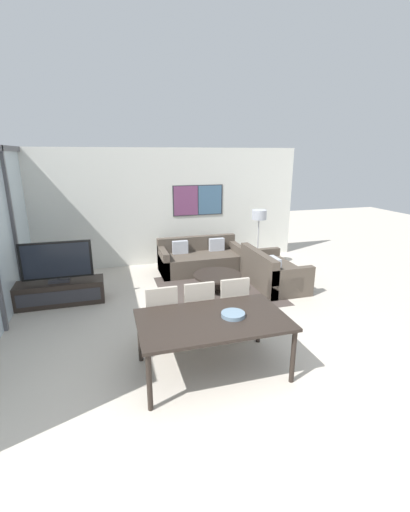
% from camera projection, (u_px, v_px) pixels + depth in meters
% --- Properties ---
extents(ground_plane, '(24.00, 24.00, 0.00)m').
position_uv_depth(ground_plane, '(252.00, 415.00, 3.61)').
color(ground_plane, beige).
extents(wall_back, '(6.99, 0.09, 2.80)m').
position_uv_depth(wall_back, '(163.00, 207.00, 8.32)').
color(wall_back, silver).
rests_on(wall_back, ground_plane).
extents(area_rug, '(2.27, 2.17, 0.01)m').
position_uv_depth(area_rug, '(217.00, 290.00, 6.93)').
color(area_rug, '#473D38').
rests_on(area_rug, ground_plane).
extents(tv_console, '(1.53, 0.49, 0.42)m').
position_uv_depth(tv_console, '(61.00, 292.00, 6.27)').
color(tv_console, black).
rests_on(tv_console, ground_plane).
extents(television, '(1.21, 0.20, 0.75)m').
position_uv_depth(television, '(57.00, 262.00, 6.11)').
color(television, '#2D2D33').
rests_on(television, tv_console).
extents(sofa_main, '(1.91, 0.91, 0.76)m').
position_uv_depth(sofa_main, '(200.00, 260.00, 8.05)').
color(sofa_main, '#51473D').
rests_on(sofa_main, ground_plane).
extents(sofa_side, '(0.91, 1.53, 0.76)m').
position_uv_depth(sofa_side, '(271.00, 273.00, 7.12)').
color(sofa_side, '#51473D').
rests_on(sofa_side, ground_plane).
extents(coffee_table, '(0.95, 0.95, 0.35)m').
position_uv_depth(coffee_table, '(217.00, 278.00, 6.85)').
color(coffee_table, black).
rests_on(coffee_table, ground_plane).
extents(dining_table, '(1.82, 1.08, 0.73)m').
position_uv_depth(dining_table, '(213.00, 323.00, 4.18)').
color(dining_table, black).
rests_on(dining_table, ground_plane).
extents(dining_chair_left, '(0.46, 0.46, 0.96)m').
position_uv_depth(dining_chair_left, '(161.00, 315.00, 4.73)').
color(dining_chair_left, '#B2A899').
rests_on(dining_chair_left, ground_plane).
extents(dining_chair_centre, '(0.46, 0.46, 0.96)m').
position_uv_depth(dining_chair_centre, '(197.00, 309.00, 4.89)').
color(dining_chair_centre, '#B2A899').
rests_on(dining_chair_centre, ground_plane).
extents(dining_chair_right, '(0.46, 0.46, 0.96)m').
position_uv_depth(dining_chair_right, '(232.00, 304.00, 5.04)').
color(dining_chair_right, '#B2A899').
rests_on(dining_chair_right, ground_plane).
extents(fruit_bowl, '(0.30, 0.30, 0.05)m').
position_uv_depth(fruit_bowl, '(233.00, 314.00, 4.20)').
color(fruit_bowl, slate).
rests_on(fruit_bowl, dining_table).
extents(floor_lamp, '(0.34, 0.34, 1.40)m').
position_uv_depth(floor_lamp, '(259.00, 219.00, 8.00)').
color(floor_lamp, '#2D2D33').
rests_on(floor_lamp, ground_plane).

